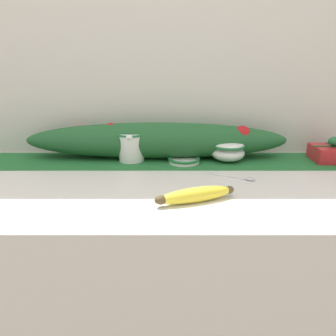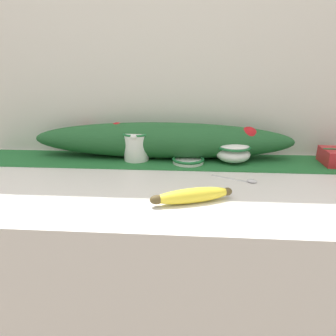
{
  "view_description": "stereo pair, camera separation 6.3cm",
  "coord_description": "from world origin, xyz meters",
  "px_view_note": "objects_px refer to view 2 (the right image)",
  "views": [
    {
      "loc": [
        0.05,
        -0.9,
        1.24
      ],
      "look_at": [
        0.04,
        -0.03,
        0.96
      ],
      "focal_mm": 32.0,
      "sensor_mm": 36.0,
      "label": 1
    },
    {
      "loc": [
        0.11,
        -0.89,
        1.24
      ],
      "look_at": [
        0.04,
        -0.03,
        0.96
      ],
      "focal_mm": 32.0,
      "sensor_mm": 36.0,
      "label": 2
    }
  ],
  "objects_px": {
    "small_dish": "(188,160)",
    "banana": "(192,196)",
    "cream_pitcher": "(136,145)",
    "spoon": "(248,181)",
    "sugar_bowl": "(233,152)"
  },
  "relations": [
    {
      "from": "sugar_bowl",
      "to": "banana",
      "type": "relative_size",
      "value": 0.57
    },
    {
      "from": "small_dish",
      "to": "banana",
      "type": "xyz_separation_m",
      "value": [
        0.01,
        -0.35,
        0.01
      ]
    },
    {
      "from": "small_dish",
      "to": "banana",
      "type": "height_order",
      "value": "banana"
    },
    {
      "from": "sugar_bowl",
      "to": "small_dish",
      "type": "distance_m",
      "value": 0.17
    },
    {
      "from": "cream_pitcher",
      "to": "spoon",
      "type": "xyz_separation_m",
      "value": [
        0.39,
        -0.21,
        -0.06
      ]
    },
    {
      "from": "cream_pitcher",
      "to": "spoon",
      "type": "bearing_deg",
      "value": -28.16
    },
    {
      "from": "small_dish",
      "to": "banana",
      "type": "bearing_deg",
      "value": -87.7
    },
    {
      "from": "banana",
      "to": "spoon",
      "type": "relative_size",
      "value": 1.57
    },
    {
      "from": "small_dish",
      "to": "banana",
      "type": "relative_size",
      "value": 0.54
    },
    {
      "from": "spoon",
      "to": "banana",
      "type": "bearing_deg",
      "value": -110.72
    },
    {
      "from": "cream_pitcher",
      "to": "small_dish",
      "type": "relative_size",
      "value": 0.98
    },
    {
      "from": "sugar_bowl",
      "to": "small_dish",
      "type": "bearing_deg",
      "value": -171.27
    },
    {
      "from": "cream_pitcher",
      "to": "banana",
      "type": "bearing_deg",
      "value": -60.15
    },
    {
      "from": "sugar_bowl",
      "to": "cream_pitcher",
      "type": "bearing_deg",
      "value": 179.77
    },
    {
      "from": "cream_pitcher",
      "to": "banana",
      "type": "relative_size",
      "value": 0.53
    }
  ]
}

